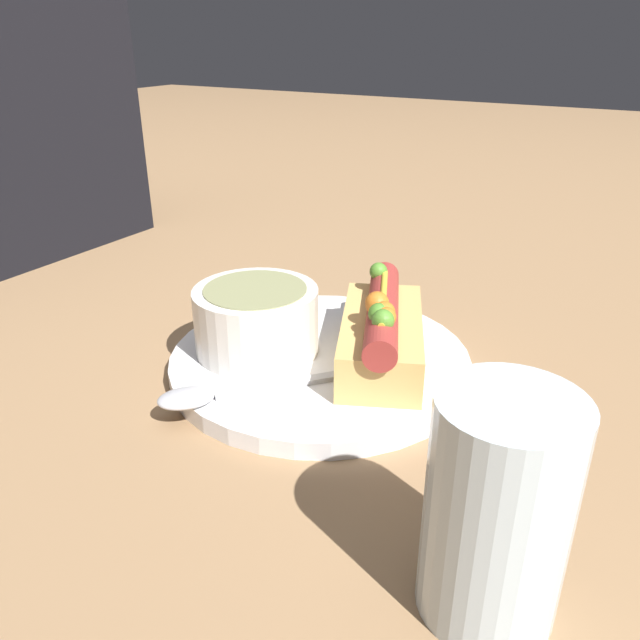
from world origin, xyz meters
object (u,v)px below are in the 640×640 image
hot_dog (382,331)px  spoon (226,392)px  soup_bowl (256,316)px  drinking_glass (497,510)px

hot_dog → spoon: 0.13m
soup_bowl → spoon: soup_bowl is taller
hot_dog → spoon: hot_dog is taller
soup_bowl → drinking_glass: bearing=-120.7°
hot_dog → drinking_glass: size_ratio=1.33×
hot_dog → soup_bowl: size_ratio=1.54×
spoon → drinking_glass: size_ratio=1.26×
drinking_glass → spoon: bearing=72.3°
soup_bowl → drinking_glass: (-0.14, -0.23, 0.01)m
hot_dog → spoon: bearing=122.1°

